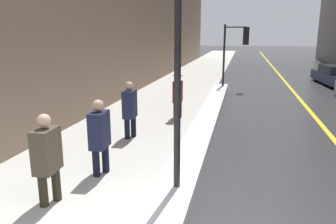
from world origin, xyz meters
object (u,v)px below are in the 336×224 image
at_px(lamp_post, 178,58).
at_px(traffic_light_near, 238,43).
at_px(pedestrian_in_glasses, 100,134).
at_px(pedestrian_trailing, 130,107).
at_px(pedestrian_in_fedora, 178,93).
at_px(pedestrian_nearside, 47,155).

relative_size(lamp_post, traffic_light_near, 1.21).
xyz_separation_m(lamp_post, pedestrian_in_glasses, (-1.75, 0.52, -1.63)).
xyz_separation_m(pedestrian_trailing, pedestrian_in_fedora, (0.89, 2.50, -0.00)).
height_order(traffic_light_near, pedestrian_nearside, traffic_light_near).
bearing_deg(pedestrian_in_glasses, traffic_light_near, 164.14).
height_order(lamp_post, pedestrian_in_fedora, lamp_post).
xyz_separation_m(pedestrian_in_glasses, pedestrian_in_fedora, (0.67, 5.04, 0.00)).
bearing_deg(pedestrian_in_fedora, pedestrian_nearside, -12.93).
bearing_deg(pedestrian_nearside, pedestrian_in_glasses, 161.23).
xyz_separation_m(lamp_post, traffic_light_near, (0.78, 12.36, -0.07)).
distance_m(lamp_post, pedestrian_in_glasses, 2.45).
xyz_separation_m(pedestrian_in_glasses, pedestrian_trailing, (-0.22, 2.54, 0.00)).
bearing_deg(pedestrian_trailing, pedestrian_in_fedora, 156.59).
xyz_separation_m(traffic_light_near, pedestrian_in_fedora, (-1.87, -6.80, -1.56)).
distance_m(lamp_post, pedestrian_in_fedora, 5.89).
xyz_separation_m(lamp_post, pedestrian_trailing, (-1.98, 3.05, -1.62)).
bearing_deg(lamp_post, pedestrian_nearside, -158.42).
xyz_separation_m(traffic_light_near, pedestrian_in_glasses, (-2.53, -11.84, -1.56)).
height_order(pedestrian_nearside, pedestrian_in_fedora, pedestrian_in_fedora).
distance_m(pedestrian_nearside, pedestrian_in_fedora, 6.47).
bearing_deg(pedestrian_nearside, pedestrian_trailing, 174.20).
xyz_separation_m(pedestrian_nearside, pedestrian_in_glasses, (0.36, 1.35, -0.00)).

